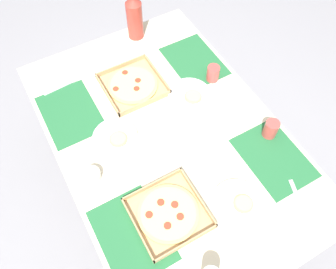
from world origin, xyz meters
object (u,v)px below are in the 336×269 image
at_px(pizza_box_edge_far, 133,85).
at_px(condiment_bowl, 91,176).
at_px(cup_clear_right, 213,73).
at_px(plate_middle, 190,95).
at_px(pizza_box_corner_right, 168,213).
at_px(soda_bottle, 135,17).
at_px(plate_far_left, 115,137).
at_px(plate_near_right, 238,202).
at_px(cup_dark, 271,129).

height_order(pizza_box_edge_far, condiment_bowl, condiment_bowl).
bearing_deg(cup_clear_right, pizza_box_edge_far, 67.75).
bearing_deg(plate_middle, pizza_box_corner_right, 140.61).
bearing_deg(soda_bottle, plate_far_left, 145.51).
bearing_deg(plate_far_left, cup_clear_right, -81.70).
relative_size(plate_middle, cup_clear_right, 2.56).
xyz_separation_m(pizza_box_edge_far, cup_clear_right, (-0.16, -0.39, 0.03)).
height_order(plate_near_right, cup_clear_right, cup_clear_right).
relative_size(pizza_box_corner_right, condiment_bowl, 3.41).
distance_m(plate_middle, soda_bottle, 0.56).
bearing_deg(plate_near_right, condiment_bowl, 49.94).
height_order(pizza_box_corner_right, plate_middle, pizza_box_corner_right).
bearing_deg(plate_far_left, pizza_box_edge_far, -40.79).
relative_size(pizza_box_corner_right, cup_dark, 3.14).
bearing_deg(cup_dark, plate_middle, 28.60).
distance_m(plate_middle, plate_near_right, 0.61).
xyz_separation_m(pizza_box_edge_far, soda_bottle, (0.34, -0.19, 0.12)).
xyz_separation_m(pizza_box_edge_far, plate_far_left, (-0.25, 0.22, -0.00)).
bearing_deg(cup_clear_right, pizza_box_corner_right, 133.25).
bearing_deg(cup_clear_right, cup_dark, -174.19).
xyz_separation_m(pizza_box_edge_far, cup_dark, (-0.59, -0.44, 0.04)).
xyz_separation_m(pizza_box_corner_right, cup_clear_right, (0.54, -0.57, 0.03)).
relative_size(pizza_box_edge_far, pizza_box_corner_right, 1.01).
bearing_deg(plate_far_left, condiment_bowl, 127.13).
bearing_deg(soda_bottle, cup_clear_right, -157.76).
distance_m(plate_far_left, soda_bottle, 0.72).
bearing_deg(cup_dark, plate_far_left, 62.55).
xyz_separation_m(pizza_box_edge_far, condiment_bowl, (-0.38, 0.39, 0.01)).
xyz_separation_m(pizza_box_edge_far, pizza_box_corner_right, (-0.70, 0.18, 0.00)).
bearing_deg(condiment_bowl, plate_far_left, -52.87).
relative_size(plate_far_left, cup_dark, 2.29).
distance_m(pizza_box_edge_far, cup_dark, 0.73).
bearing_deg(soda_bottle, pizza_box_corner_right, 160.47).
distance_m(soda_bottle, cup_dark, 0.96).
relative_size(pizza_box_corner_right, soda_bottle, 0.91).
relative_size(pizza_box_edge_far, cup_clear_right, 3.44).
bearing_deg(pizza_box_corner_right, soda_bottle, -19.53).
bearing_deg(cup_dark, plate_near_right, 122.40).
height_order(soda_bottle, cup_clear_right, soda_bottle).
bearing_deg(plate_near_right, plate_middle, -11.91).
xyz_separation_m(plate_near_right, cup_dark, (0.21, -0.34, 0.04)).
relative_size(plate_middle, plate_far_left, 1.04).
distance_m(pizza_box_edge_far, cup_clear_right, 0.43).
height_order(soda_bottle, condiment_bowl, soda_bottle).
relative_size(plate_near_right, cup_clear_right, 2.44).
bearing_deg(soda_bottle, cup_dark, -165.03).
relative_size(pizza_box_edge_far, condiment_bowl, 3.45).
distance_m(pizza_box_corner_right, plate_near_right, 0.30).
distance_m(pizza_box_corner_right, cup_clear_right, 0.79).
distance_m(cup_clear_right, condiment_bowl, 0.82).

